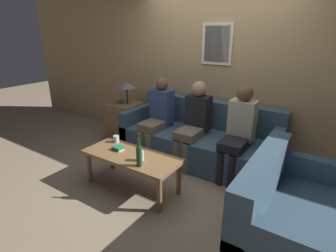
% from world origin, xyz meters
% --- Properties ---
extents(ground_plane, '(16.00, 16.00, 0.00)m').
position_xyz_m(ground_plane, '(0.00, 0.00, 0.00)').
color(ground_plane, gray).
extents(wall_back, '(9.00, 0.08, 2.60)m').
position_xyz_m(wall_back, '(0.00, 1.06, 1.30)').
color(wall_back, tan).
rests_on(wall_back, ground_plane).
extents(couch_main, '(2.34, 0.95, 0.87)m').
position_xyz_m(couch_main, '(0.00, 0.56, 0.30)').
color(couch_main, '#385166').
rests_on(couch_main, ground_plane).
extents(couch_side, '(0.95, 1.39, 0.87)m').
position_xyz_m(couch_side, '(1.54, -0.61, 0.31)').
color(couch_side, '#385166').
rests_on(couch_side, ground_plane).
extents(coffee_table, '(1.24, 0.53, 0.46)m').
position_xyz_m(coffee_table, '(-0.33, -0.63, 0.40)').
color(coffee_table, olive).
rests_on(coffee_table, ground_plane).
extents(side_table_with_lamp, '(0.52, 0.52, 1.06)m').
position_xyz_m(side_table_with_lamp, '(-1.47, 0.53, 0.37)').
color(side_table_with_lamp, olive).
rests_on(side_table_with_lamp, ground_plane).
extents(wine_bottle, '(0.06, 0.06, 0.34)m').
position_xyz_m(wine_bottle, '(-0.07, -0.79, 0.59)').
color(wine_bottle, '#19421E').
rests_on(wine_bottle, coffee_table).
extents(drinking_glass, '(0.08, 0.08, 0.09)m').
position_xyz_m(drinking_glass, '(-0.76, -0.44, 0.51)').
color(drinking_glass, silver).
rests_on(drinking_glass, coffee_table).
extents(book_stack, '(0.16, 0.12, 0.04)m').
position_xyz_m(book_stack, '(-0.57, -0.61, 0.49)').
color(book_stack, beige).
rests_on(book_stack, coffee_table).
extents(soda_can, '(0.07, 0.07, 0.12)m').
position_xyz_m(soda_can, '(-0.14, -0.68, 0.52)').
color(soda_can, '#BCBCC1').
rests_on(soda_can, coffee_table).
extents(person_left, '(0.34, 0.63, 1.21)m').
position_xyz_m(person_left, '(-0.66, 0.38, 0.65)').
color(person_left, '#756651').
rests_on(person_left, ground_plane).
extents(person_middle, '(0.34, 0.64, 1.22)m').
position_xyz_m(person_middle, '(-0.02, 0.41, 0.66)').
color(person_middle, '#756651').
rests_on(person_middle, ground_plane).
extents(person_right, '(0.34, 0.63, 1.24)m').
position_xyz_m(person_right, '(0.64, 0.40, 0.67)').
color(person_right, black).
rests_on(person_right, ground_plane).
extents(teddy_bear, '(0.21, 0.21, 0.33)m').
position_xyz_m(teddy_bear, '(0.96, -0.59, 0.14)').
color(teddy_bear, beige).
rests_on(teddy_bear, ground_plane).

